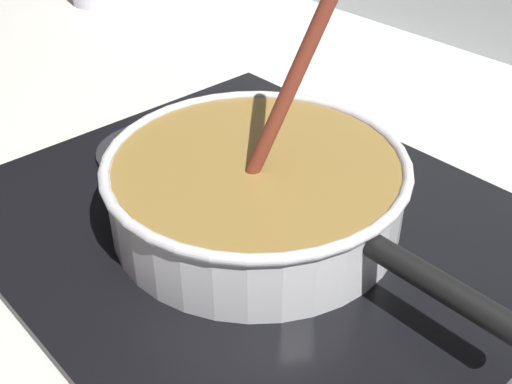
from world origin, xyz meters
TOP-DOWN VIEW (x-y plane):
  - ground at (0.00, 0.00)m, footprint 2.40×1.60m
  - hob_plate at (0.10, 0.20)m, footprint 0.56×0.48m
  - burner_ring at (0.10, 0.20)m, footprint 0.20×0.20m
  - spare_burner at (-0.08, 0.20)m, footprint 0.14×0.14m
  - cooking_pan at (0.10, 0.20)m, footprint 0.44×0.30m

SIDE VIEW (x-z plane):
  - ground at x=0.00m, z-range -0.04..0.00m
  - hob_plate at x=0.10m, z-range 0.00..0.01m
  - spare_burner at x=-0.08m, z-range 0.01..0.02m
  - burner_ring at x=0.10m, z-range 0.01..0.02m
  - cooking_pan at x=0.10m, z-range -0.09..0.19m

